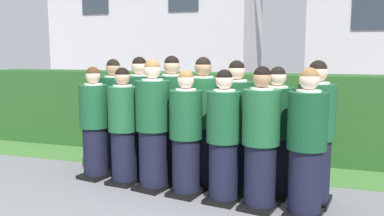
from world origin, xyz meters
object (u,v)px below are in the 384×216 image
object	(u,v)px
student_front_row_1	(124,129)
student_rear_row_6	(315,136)
student_front_row_5	(261,142)
student_rear_row_1	(140,118)
student_rear_row_4	(236,129)
student_front_row_0	(95,125)
student_front_row_4	(224,140)
student_front_row_2	(153,128)
student_front_row_3	(186,136)
student_rear_row_0	(115,117)
student_rear_row_3	(203,124)
student_rear_row_2	(172,121)
student_front_row_6	(307,146)
student_rear_row_5	(276,135)

from	to	relation	value
student_front_row_1	student_rear_row_6	xyz separation A→B (m)	(2.44, 0.02, 0.06)
student_front_row_1	student_front_row_5	xyz separation A→B (m)	(1.87, -0.32, 0.03)
student_rear_row_1	student_rear_row_4	world-z (taller)	student_rear_row_1
student_front_row_0	student_front_row_4	size ratio (longest dim) A/B	1.00
student_front_row_5	student_rear_row_4	bearing A→B (deg)	125.70
student_front_row_2	student_front_row_3	bearing A→B (deg)	-9.69
student_rear_row_0	student_rear_row_3	size ratio (longest dim) A/B	0.98
student_rear_row_6	student_rear_row_2	bearing A→B (deg)	169.10
student_front_row_5	student_rear_row_1	xyz separation A→B (m)	(-1.85, 0.80, 0.04)
student_rear_row_3	student_front_row_3	bearing A→B (deg)	-99.53
student_front_row_6	student_front_row_3	bearing A→B (deg)	171.41
student_front_row_4	student_rear_row_3	bearing A→B (deg)	127.49
student_front_row_1	student_front_row_5	bearing A→B (deg)	-9.80
student_front_row_0	student_rear_row_0	xyz separation A→B (m)	(0.07, 0.45, 0.05)
student_front_row_0	student_front_row_2	xyz separation A→B (m)	(0.96, -0.18, 0.05)
student_rear_row_3	student_rear_row_5	size ratio (longest dim) A/B	1.07
student_rear_row_5	student_rear_row_6	bearing A→B (deg)	-16.09
student_front_row_5	student_front_row_3	bearing A→B (deg)	170.51
student_front_row_0	student_rear_row_1	size ratio (longest dim) A/B	0.92
student_rear_row_3	student_rear_row_6	size ratio (longest dim) A/B	1.02
student_front_row_1	student_rear_row_1	size ratio (longest dim) A/B	0.92
student_front_row_3	student_rear_row_1	bearing A→B (deg)	145.01
student_rear_row_5	student_rear_row_4	bearing A→B (deg)	171.32
student_front_row_2	student_front_row_4	size ratio (longest dim) A/B	1.07
student_rear_row_0	student_rear_row_4	world-z (taller)	student_rear_row_4
student_rear_row_2	student_rear_row_3	xyz separation A→B (m)	(0.47, -0.10, -0.01)
student_front_row_3	student_rear_row_3	xyz separation A→B (m)	(0.08, 0.46, 0.07)
student_front_row_3	student_front_row_5	bearing A→B (deg)	-9.49
student_front_row_0	student_front_row_6	xyz separation A→B (m)	(2.86, -0.48, 0.02)
student_rear_row_1	student_rear_row_6	world-z (taller)	student_rear_row_1
student_front_row_5	student_rear_row_2	world-z (taller)	student_rear_row_2
student_front_row_1	student_front_row_6	distance (m)	2.39
student_rear_row_5	student_rear_row_6	distance (m)	0.48
student_front_row_6	student_rear_row_3	size ratio (longest dim) A/B	0.95
student_front_row_3	student_rear_row_6	distance (m)	1.52
student_rear_row_4	student_front_row_1	bearing A→B (deg)	-170.88
student_front_row_1	student_front_row_4	size ratio (longest dim) A/B	1.00
student_rear_row_2	student_rear_row_5	distance (m)	1.46
student_rear_row_0	student_rear_row_1	bearing A→B (deg)	-8.56
student_rear_row_0	student_rear_row_3	distance (m)	1.47
student_front_row_2	student_front_row_6	xyz separation A→B (m)	(1.90, -0.30, -0.03)
student_front_row_3	student_rear_row_1	xyz separation A→B (m)	(-0.92, 0.64, 0.07)
student_front_row_1	student_front_row_4	world-z (taller)	student_front_row_4
student_front_row_1	student_rear_row_3	xyz separation A→B (m)	(1.01, 0.29, 0.07)
student_rear_row_3	student_front_row_2	bearing A→B (deg)	-145.43
student_front_row_2	student_rear_row_0	world-z (taller)	student_front_row_2
student_front_row_1	student_rear_row_6	world-z (taller)	student_rear_row_6
student_rear_row_1	student_rear_row_5	xyz separation A→B (m)	(1.96, -0.32, -0.05)
student_front_row_6	student_rear_row_1	world-z (taller)	student_rear_row_1
student_front_row_1	student_front_row_4	distance (m)	1.45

